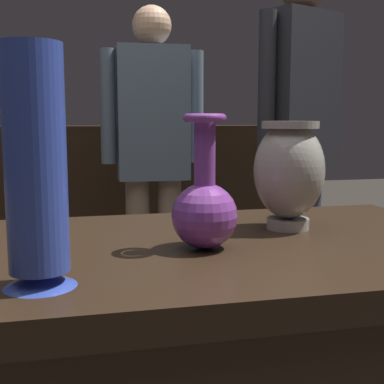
# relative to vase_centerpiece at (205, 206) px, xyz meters

# --- Properties ---
(back_display_shelf) EXTENTS (2.60, 0.40, 0.99)m
(back_display_shelf) POSITION_rel_vase_centerpiece_xyz_m (-0.04, 2.24, -0.38)
(back_display_shelf) COLOR black
(back_display_shelf) RESTS_ON ground_plane
(vase_centerpiece) EXTENTS (0.12, 0.12, 0.24)m
(vase_centerpiece) POSITION_rel_vase_centerpiece_xyz_m (0.00, 0.00, 0.00)
(vase_centerpiece) COLOR #7A388E
(vase_centerpiece) RESTS_ON display_plinth
(vase_tall_behind) EXTENTS (0.10, 0.10, 0.33)m
(vase_tall_behind) POSITION_rel_vase_centerpiece_xyz_m (-0.28, -0.16, 0.08)
(vase_tall_behind) COLOR #2D429E
(vase_tall_behind) RESTS_ON display_plinth
(vase_right_accent) EXTENTS (0.15, 0.15, 0.23)m
(vase_right_accent) POSITION_rel_vase_centerpiece_xyz_m (0.21, 0.12, 0.05)
(vase_right_accent) COLOR gray
(vase_right_accent) RESTS_ON display_plinth
(shelf_vase_left) EXTENTS (0.13, 0.13, 0.11)m
(shelf_vase_left) POSITION_rel_vase_centerpiece_xyz_m (-0.56, 2.29, 0.19)
(shelf_vase_left) COLOR orange
(shelf_vase_left) RESTS_ON back_display_shelf
(shelf_vase_far_right) EXTENTS (0.08, 0.08, 0.15)m
(shelf_vase_far_right) POSITION_rel_vase_centerpiece_xyz_m (1.00, 2.25, 0.19)
(shelf_vase_far_right) COLOR gray
(shelf_vase_far_right) RESTS_ON back_display_shelf
(visitor_near_right) EXTENTS (0.44, 0.29, 1.67)m
(visitor_near_right) POSITION_rel_vase_centerpiece_xyz_m (0.74, 1.20, 0.11)
(visitor_near_right) COLOR #333847
(visitor_near_right) RESTS_ON ground_plane
(visitor_center_back) EXTENTS (0.47, 0.19, 1.53)m
(visitor_center_back) POSITION_rel_vase_centerpiece_xyz_m (0.14, 1.48, 0.02)
(visitor_center_back) COLOR #846B56
(visitor_center_back) RESTS_ON ground_plane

